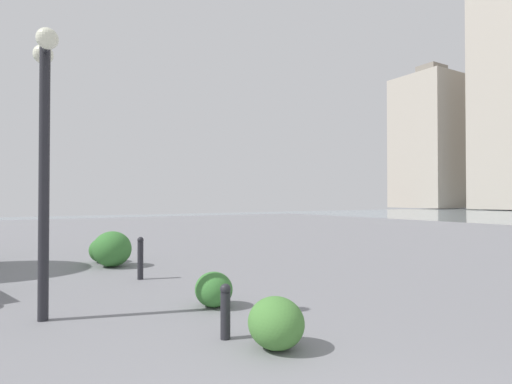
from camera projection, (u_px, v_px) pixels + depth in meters
building_highrise at (432, 142)px, 76.26m from camera, size 10.67×12.10×26.42m
lamppost at (44, 130)px, 5.69m from camera, size 0.98×0.28×3.94m
bollard_near at (225, 310)px, 4.92m from camera, size 0.13×0.13×0.66m
bollard_mid at (140, 257)px, 8.53m from camera, size 0.13×0.13×0.89m
shrub_low at (214, 289)px, 6.37m from camera, size 0.64×0.57×0.54m
shrub_round at (103, 250)px, 10.78m from camera, size 0.76×0.69×0.65m
shrub_wide at (112, 249)px, 10.11m from camera, size 1.03×0.93×0.87m
shrub_tall at (276, 323)px, 4.59m from camera, size 0.68×0.62×0.58m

